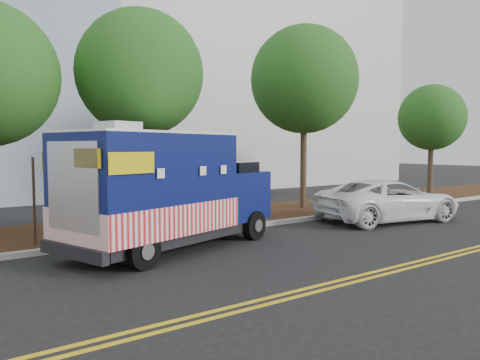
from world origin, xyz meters
TOP-DOWN VIEW (x-y plane):
  - ground at (0.00, 0.00)m, footprint 120.00×120.00m
  - curb at (0.00, 1.40)m, footprint 120.00×0.18m
  - mulch_strip at (0.00, 3.50)m, footprint 120.00×4.00m
  - centerline_near at (0.00, -4.45)m, footprint 120.00×0.10m
  - centerline_far at (0.00, -4.70)m, footprint 120.00×0.10m
  - tree_b at (-1.00, 3.23)m, footprint 3.98×3.98m
  - tree_c at (6.28, 3.43)m, footprint 4.40×4.40m
  - tree_d at (14.61, 2.85)m, footprint 3.31×3.31m
  - sign_post at (-4.50, 2.02)m, footprint 0.06×0.06m
  - food_truck at (-1.81, 0.06)m, footprint 6.48×3.89m
  - white_car at (6.87, -0.33)m, footprint 5.73×3.44m

SIDE VIEW (x-z plane):
  - ground at x=0.00m, z-range 0.00..0.00m
  - centerline_near at x=0.00m, z-range 0.00..0.01m
  - centerline_far at x=0.00m, z-range 0.00..0.01m
  - curb at x=0.00m, z-range 0.00..0.15m
  - mulch_strip at x=0.00m, z-range 0.00..0.15m
  - white_car at x=6.87m, z-range 0.00..1.49m
  - sign_post at x=-4.50m, z-range 0.00..2.40m
  - food_truck at x=-1.81m, z-range -0.15..3.07m
  - tree_d at x=14.61m, z-range 1.23..7.04m
  - tree_b at x=-1.00m, z-range 1.48..8.44m
  - tree_c at x=6.28m, z-range 1.59..9.19m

